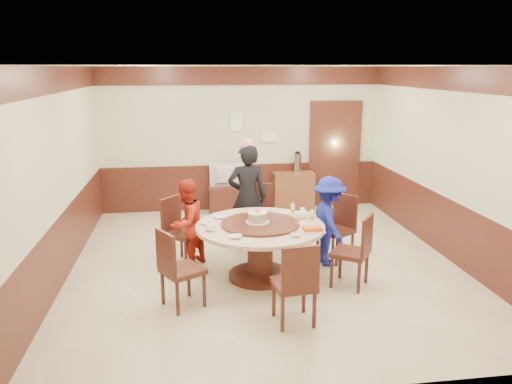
{
  "coord_description": "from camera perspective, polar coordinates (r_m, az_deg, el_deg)",
  "views": [
    {
      "loc": [
        -1.07,
        -6.72,
        2.79
      ],
      "look_at": [
        -0.13,
        -0.07,
        1.1
      ],
      "focal_mm": 35.0,
      "sensor_mm": 36.0,
      "label": 1
    }
  ],
  "objects": [
    {
      "name": "television",
      "position": [
        9.73,
        -2.96,
        1.89
      ],
      "size": [
        0.81,
        0.18,
        0.47
      ],
      "primitive_type": "imported",
      "rotation": [
        0.0,
        0.0,
        3.05
      ],
      "color": "gray",
      "rests_on": "tv_stand"
    },
    {
      "name": "bowl_0",
      "position": [
        6.92,
        -4.25,
        -2.89
      ],
      "size": [
        0.14,
        0.14,
        0.04
      ],
      "primitive_type": "imported",
      "color": "white",
      "rests_on": "banquet_table"
    },
    {
      "name": "notice_right",
      "position": [
        9.9,
        1.5,
        6.34
      ],
      "size": [
        0.3,
        0.0,
        0.22
      ],
      "primitive_type": "cube",
      "color": "white",
      "rests_on": "room"
    },
    {
      "name": "bowl_3",
      "position": [
        6.59,
        6.44,
        -3.8
      ],
      "size": [
        0.12,
        0.12,
        0.04
      ],
      "primitive_type": "imported",
      "color": "white",
      "rests_on": "banquet_table"
    },
    {
      "name": "saucer_far",
      "position": [
        7.18,
        3.45,
        -2.35
      ],
      "size": [
        0.18,
        0.18,
        0.01
      ],
      "primitive_type": "cylinder",
      "color": "white",
      "rests_on": "banquet_table"
    },
    {
      "name": "person_red",
      "position": [
        7.12,
        -7.95,
        -3.58
      ],
      "size": [
        0.76,
        0.79,
        1.28
      ],
      "primitive_type": "imported",
      "rotation": [
        0.0,
        0.0,
        4.08
      ],
      "color": "#B52618",
      "rests_on": "ground"
    },
    {
      "name": "bowl_5",
      "position": [
        7.23,
        1.14,
        -2.09
      ],
      "size": [
        0.12,
        0.12,
        0.04
      ],
      "primitive_type": "imported",
      "color": "white",
      "rests_on": "banquet_table"
    },
    {
      "name": "bowl_4",
      "position": [
        6.68,
        -5.76,
        -3.55
      ],
      "size": [
        0.15,
        0.15,
        0.04
      ],
      "primitive_type": "imported",
      "color": "white",
      "rests_on": "banquet_table"
    },
    {
      "name": "bowl_1",
      "position": [
        6.2,
        4.51,
        -4.94
      ],
      "size": [
        0.13,
        0.13,
        0.04
      ],
      "primitive_type": "imported",
      "color": "white",
      "rests_on": "banquet_table"
    },
    {
      "name": "saucer_near",
      "position": [
        5.99,
        -0.98,
        -5.7
      ],
      "size": [
        0.18,
        0.18,
        0.01
      ],
      "primitive_type": "cylinder",
      "color": "white",
      "rests_on": "banquet_table"
    },
    {
      "name": "thermos",
      "position": [
        9.92,
        4.76,
        3.32
      ],
      "size": [
        0.15,
        0.15,
        0.38
      ],
      "primitive_type": "cylinder",
      "color": "silver",
      "rests_on": "side_cabinet"
    },
    {
      "name": "bottle_2",
      "position": [
        7.04,
        4.21,
        -2.07
      ],
      "size": [
        0.06,
        0.06,
        0.16
      ],
      "primitive_type": "cylinder",
      "color": "white",
      "rests_on": "banquet_table"
    },
    {
      "name": "bottle_0",
      "position": [
        6.61,
        4.74,
        -3.17
      ],
      "size": [
        0.06,
        0.06,
        0.16
      ],
      "primitive_type": "cylinder",
      "color": "white",
      "rests_on": "banquet_table"
    },
    {
      "name": "person_standing",
      "position": [
        7.68,
        -0.99,
        -0.65
      ],
      "size": [
        0.62,
        0.41,
        1.67
      ],
      "primitive_type": "imported",
      "rotation": [
        0.0,
        0.0,
        3.12
      ],
      "color": "black",
      "rests_on": "ground"
    },
    {
      "name": "side_cabinet",
      "position": [
        10.02,
        4.28,
        0.14
      ],
      "size": [
        0.8,
        0.4,
        0.75
      ],
      "primitive_type": "cube",
      "color": "brown",
      "rests_on": "ground"
    },
    {
      "name": "tv_stand",
      "position": [
        9.84,
        -2.92,
        -0.86
      ],
      "size": [
        0.85,
        0.45,
        0.5
      ],
      "primitive_type": "cube",
      "color": "#441D15",
      "rests_on": "ground"
    },
    {
      "name": "room",
      "position": [
        7.03,
        1.06,
        0.05
      ],
      "size": [
        6.0,
        6.04,
        2.84
      ],
      "color": "beige",
      "rests_on": "ground"
    },
    {
      "name": "teapot_left",
      "position": [
        6.39,
        -5.27,
        -3.96
      ],
      "size": [
        0.17,
        0.15,
        0.13
      ],
      "primitive_type": "ellipsoid",
      "color": "white",
      "rests_on": "banquet_table"
    },
    {
      "name": "chair_4",
      "position": [
        5.66,
        4.41,
        -11.94
      ],
      "size": [
        0.48,
        0.49,
        0.97
      ],
      "rotation": [
        0.0,
        0.0,
        6.37
      ],
      "color": "#441D15",
      "rests_on": "ground"
    },
    {
      "name": "bottle_1",
      "position": [
        6.76,
        6.39,
        -2.82
      ],
      "size": [
        0.06,
        0.06,
        0.16
      ],
      "primitive_type": "cylinder",
      "color": "white",
      "rests_on": "banquet_table"
    },
    {
      "name": "chair_3",
      "position": [
        6.08,
        -8.53,
        -10.17
      ],
      "size": [
        0.6,
        0.6,
        0.97
      ],
      "rotation": [
        0.0,
        0.0,
        5.24
      ],
      "color": "#441D15",
      "rests_on": "ground"
    },
    {
      "name": "notice_left",
      "position": [
        9.78,
        -2.29,
        8.01
      ],
      "size": [
        0.25,
        0.0,
        0.35
      ],
      "primitive_type": "cube",
      "color": "white",
      "rests_on": "room"
    },
    {
      "name": "birthday_cake",
      "position": [
        6.62,
        0.19,
        -2.88
      ],
      "size": [
        0.32,
        0.32,
        0.21
      ],
      "color": "white",
      "rests_on": "banquet_table"
    },
    {
      "name": "chair_0",
      "position": [
        7.51,
        9.15,
        -5.39
      ],
      "size": [
        0.61,
        0.61,
        0.97
      ],
      "rotation": [
        0.0,
        0.0,
        2.18
      ],
      "color": "#441D15",
      "rests_on": "ground"
    },
    {
      "name": "shrimp_platter",
      "position": [
        6.4,
        6.47,
        -4.29
      ],
      "size": [
        0.3,
        0.2,
        0.06
      ],
      "color": "white",
      "rests_on": "banquet_table"
    },
    {
      "name": "teapot_right",
      "position": [
        6.94,
        5.35,
        -2.51
      ],
      "size": [
        0.17,
        0.15,
        0.13
      ],
      "primitive_type": "ellipsoid",
      "color": "white",
      "rests_on": "banquet_table"
    },
    {
      "name": "chair_1",
      "position": [
        8.0,
        0.55,
        -3.97
      ],
      "size": [
        0.45,
        0.46,
        0.97
      ],
      "rotation": [
        0.0,
        0.0,
        3.12
      ],
      "color": "#441D15",
      "rests_on": "ground"
    },
    {
      "name": "bowl_2",
      "position": [
        6.13,
        -2.3,
        -5.14
      ],
      "size": [
        0.15,
        0.15,
        0.04
      ],
      "primitive_type": "imported",
      "color": "white",
      "rests_on": "banquet_table"
    },
    {
      "name": "chair_2",
      "position": [
        7.36,
        -8.45,
        -5.76
      ],
      "size": [
        0.62,
        0.62,
        0.97
      ],
      "rotation": [
        0.0,
        0.0,
        4.05
      ],
      "color": "#441D15",
      "rests_on": "ground"
    },
    {
      "name": "banquet_table",
      "position": [
        6.71,
        0.48,
        -5.53
      ],
      "size": [
        1.72,
        1.72,
        0.78
      ],
      "color": "#441D15",
      "rests_on": "ground"
    },
    {
      "name": "person_blue",
      "position": [
        7.2,
        8.33,
        -3.32
      ],
      "size": [
        0.54,
        0.87,
        1.29
      ],
      "primitive_type": "imported",
      "rotation": [
        0.0,
        0.0,
        1.65
      ],
      "color": "navy",
      "rests_on": "ground"
    },
    {
      "name": "chair_5",
      "position": [
        6.66,
        10.84,
        -8.06
      ],
      "size": [
        0.62,
        0.61,
        0.97
      ],
      "rotation": [
        0.0,
        0.0,
        7.24
      ],
      "color": "#441D15",
      "rests_on": "ground"
    }
  ]
}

